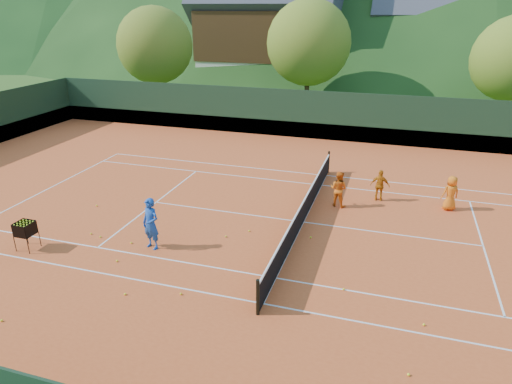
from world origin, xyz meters
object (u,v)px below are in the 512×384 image
(student_a, at_px, (338,189))
(tennis_net, at_px, (304,210))
(coach, at_px, (151,224))
(chalet_mid, at_px, (439,37))
(student_c, at_px, (451,193))
(ball_hopper, at_px, (25,229))
(chalet_left, at_px, (269,29))
(student_b, at_px, (380,185))

(student_a, xyz_separation_m, tennis_net, (-1.04, -1.97, -0.26))
(coach, bearing_deg, student_a, 61.19)
(student_a, height_order, chalet_mid, chalet_mid)
(coach, relative_size, student_c, 1.26)
(student_c, distance_m, chalet_mid, 31.34)
(coach, height_order, student_a, coach)
(ball_hopper, xyz_separation_m, chalet_left, (-1.38, 34.88, 4.88))
(student_b, bearing_deg, chalet_left, -60.42)
(tennis_net, xyz_separation_m, chalet_mid, (6.00, 34.00, 4.47))
(coach, distance_m, chalet_mid, 39.20)
(student_b, distance_m, ball_hopper, 13.80)
(student_c, bearing_deg, tennis_net, 3.48)
(student_a, bearing_deg, student_b, -130.53)
(coach, distance_m, tennis_net, 5.79)
(tennis_net, bearing_deg, ball_hopper, -150.47)
(student_a, xyz_separation_m, chalet_left, (-11.04, 28.03, 4.87))
(chalet_mid, bearing_deg, student_a, -98.81)
(coach, height_order, ball_hopper, coach)
(tennis_net, relative_size, chalet_mid, 0.95)
(tennis_net, height_order, chalet_left, chalet_left)
(student_c, relative_size, chalet_left, 0.10)
(student_a, distance_m, ball_hopper, 11.85)
(student_a, distance_m, student_c, 4.52)
(student_b, relative_size, chalet_left, 0.10)
(coach, xyz_separation_m, student_c, (10.01, 6.49, -0.19))
(coach, bearing_deg, ball_hopper, -144.96)
(coach, distance_m, ball_hopper, 4.28)
(tennis_net, xyz_separation_m, chalet_left, (-10.00, 30.00, 5.13))
(chalet_left, bearing_deg, coach, -80.79)
(student_a, bearing_deg, student_c, -152.28)
(coach, height_order, tennis_net, coach)
(tennis_net, bearing_deg, chalet_mid, 79.99)
(student_c, height_order, chalet_mid, chalet_mid)
(tennis_net, height_order, ball_hopper, tennis_net)
(ball_hopper, distance_m, chalet_left, 35.25)
(ball_hopper, xyz_separation_m, chalet_mid, (14.62, 38.88, 4.22))
(chalet_left, bearing_deg, chalet_mid, 14.04)
(student_a, bearing_deg, coach, 59.74)
(coach, xyz_separation_m, student_a, (5.60, 5.51, -0.16))
(student_a, relative_size, student_c, 1.05)
(student_a, bearing_deg, ball_hopper, 50.59)
(tennis_net, height_order, chalet_mid, chalet_mid)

